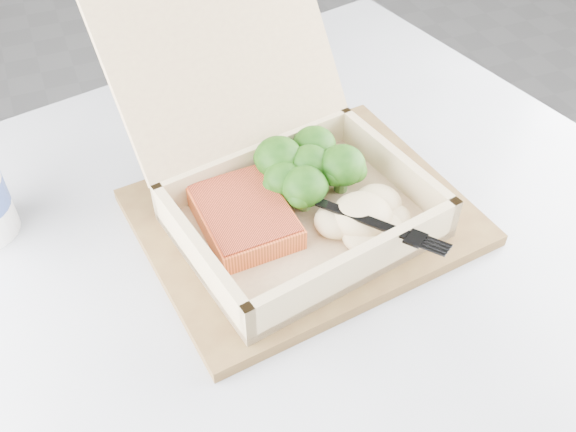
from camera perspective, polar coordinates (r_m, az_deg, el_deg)
name	(u,v)px	position (r m, az deg, el deg)	size (l,w,h in m)	color
floor	(160,338)	(1.49, -11.28, -10.61)	(4.00, 4.00, 0.00)	gray
cafe_table	(307,358)	(0.79, 1.74, -12.50)	(0.95, 0.95, 0.73)	black
serving_tray	(303,217)	(0.67, 1.38, -0.08)	(0.32, 0.26, 0.01)	brown
takeout_container	(276,163)	(0.64, -1.05, 4.77)	(0.29, 0.33, 0.20)	tan
salmon_fillet	(244,216)	(0.63, -3.93, -0.04)	(0.08, 0.11, 0.02)	orange
broccoli_pile	(310,171)	(0.66, 1.94, 4.03)	(0.12, 0.12, 0.04)	#2F6616
mashed_potatoes	(362,215)	(0.63, 6.60, 0.07)	(0.10, 0.08, 0.03)	beige
plastic_fork	(345,210)	(0.61, 5.09, 0.53)	(0.09, 0.13, 0.02)	black
receipt	(247,132)	(0.79, -3.70, 7.50)	(0.08, 0.15, 0.00)	white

